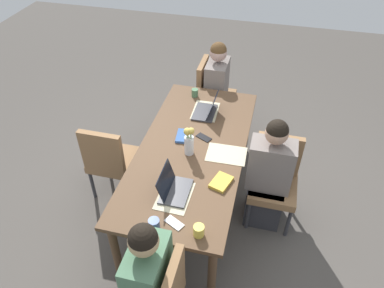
# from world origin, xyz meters

# --- Properties ---
(ground_plane) EXTENTS (10.00, 10.00, 0.00)m
(ground_plane) POSITION_xyz_m (0.00, 0.00, 0.00)
(ground_plane) COLOR #4C4742
(dining_table) EXTENTS (2.11, 0.97, 0.73)m
(dining_table) POSITION_xyz_m (0.00, 0.00, 0.66)
(dining_table) COLOR brown
(dining_table) RESTS_ON ground_plane
(person_head_right_left_near) EXTENTS (0.40, 0.36, 1.19)m
(person_head_right_left_near) POSITION_xyz_m (1.29, 0.01, 0.53)
(person_head_right_left_near) COLOR #2D2D33
(person_head_right_left_near) RESTS_ON ground_plane
(chair_head_left_left_mid) EXTENTS (0.44, 0.44, 0.90)m
(chair_head_left_left_mid) POSITION_xyz_m (-1.37, -0.09, 0.50)
(chair_head_left_left_mid) COLOR olive
(chair_head_left_left_mid) RESTS_ON ground_plane
(person_head_left_left_mid) EXTENTS (0.40, 0.36, 1.19)m
(person_head_left_left_mid) POSITION_xyz_m (-1.31, -0.02, 0.53)
(person_head_left_left_mid) COLOR #2D2D33
(person_head_left_left_mid) RESTS_ON ground_plane
(chair_far_left_far) EXTENTS (0.44, 0.44, 0.90)m
(chair_far_left_far) POSITION_xyz_m (-0.06, 0.79, 0.50)
(chair_far_left_far) COLOR olive
(chair_far_left_far) RESTS_ON ground_plane
(person_far_left_far) EXTENTS (0.36, 0.40, 1.19)m
(person_far_left_far) POSITION_xyz_m (0.02, 0.73, 0.53)
(person_far_left_far) COLOR #2D2D33
(person_far_left_far) RESTS_ON ground_plane
(chair_near_right_near) EXTENTS (0.44, 0.44, 0.90)m
(chair_near_right_near) POSITION_xyz_m (0.09, -0.83, 0.50)
(chair_near_right_near) COLOR olive
(chair_near_right_near) RESTS_ON ground_plane
(flower_vase) EXTENTS (0.09, 0.10, 0.30)m
(flower_vase) POSITION_xyz_m (0.07, -0.01, 0.89)
(flower_vase) COLOR silver
(flower_vase) RESTS_ON dining_table
(placemat_head_right_left_near) EXTENTS (0.37, 0.27, 0.00)m
(placemat_head_right_left_near) POSITION_xyz_m (0.61, 0.01, 0.74)
(placemat_head_right_left_near) COLOR beige
(placemat_head_right_left_near) RESTS_ON dining_table
(placemat_head_left_left_mid) EXTENTS (0.37, 0.27, 0.00)m
(placemat_head_left_left_mid) POSITION_xyz_m (-0.61, -0.01, 0.74)
(placemat_head_left_left_mid) COLOR beige
(placemat_head_left_left_mid) RESTS_ON dining_table
(placemat_far_left_far) EXTENTS (0.27, 0.37, 0.00)m
(placemat_far_left_far) POSITION_xyz_m (0.01, 0.33, 0.74)
(placemat_far_left_far) COLOR beige
(placemat_far_left_far) RESTS_ON dining_table
(laptop_head_right_left_near) EXTENTS (0.32, 0.22, 0.21)m
(laptop_head_right_left_near) POSITION_xyz_m (0.57, -0.02, 0.78)
(laptop_head_right_left_near) COLOR #38383D
(laptop_head_right_left_near) RESTS_ON dining_table
(laptop_head_left_left_mid) EXTENTS (0.32, 0.22, 0.21)m
(laptop_head_left_left_mid) POSITION_xyz_m (-0.57, 0.02, 0.78)
(laptop_head_left_left_mid) COLOR #38383D
(laptop_head_left_left_mid) RESTS_ON dining_table
(coffee_mug_near_left) EXTENTS (0.08, 0.08, 0.09)m
(coffee_mug_near_left) POSITION_xyz_m (0.95, -0.05, 0.78)
(coffee_mug_near_left) COLOR #33477A
(coffee_mug_near_left) RESTS_ON dining_table
(coffee_mug_near_right) EXTENTS (0.08, 0.08, 0.09)m
(coffee_mug_near_right) POSITION_xyz_m (0.93, 0.28, 0.78)
(coffee_mug_near_right) COLOR #DBC64C
(coffee_mug_near_right) RESTS_ON dining_table
(coffee_mug_centre_left) EXTENTS (0.07, 0.07, 0.09)m
(coffee_mug_centre_left) POSITION_xyz_m (-0.87, -0.18, 0.78)
(coffee_mug_centre_left) COLOR #47704C
(coffee_mug_centre_left) RESTS_ON dining_table
(book_red_cover) EXTENTS (0.21, 0.16, 0.03)m
(book_red_cover) POSITION_xyz_m (-0.14, -0.12, 0.75)
(book_red_cover) COLOR #335693
(book_red_cover) RESTS_ON dining_table
(book_blue_cover) EXTENTS (0.23, 0.19, 0.03)m
(book_blue_cover) POSITION_xyz_m (0.38, 0.35, 0.75)
(book_blue_cover) COLOR gold
(book_blue_cover) RESTS_ON dining_table
(phone_black) EXTENTS (0.13, 0.17, 0.01)m
(phone_black) POSITION_xyz_m (-0.17, 0.07, 0.74)
(phone_black) COLOR black
(phone_black) RESTS_ON dining_table
(phone_silver) EXTENTS (0.13, 0.17, 0.01)m
(phone_silver) POSITION_xyz_m (0.87, 0.08, 0.74)
(phone_silver) COLOR silver
(phone_silver) RESTS_ON dining_table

